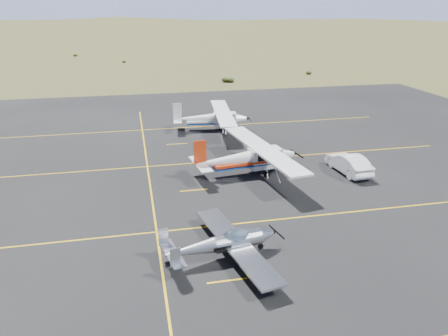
{
  "coord_description": "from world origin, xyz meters",
  "views": [
    {
      "loc": [
        -6.85,
        -20.74,
        12.62
      ],
      "look_at": [
        -0.84,
        7.32,
        1.6
      ],
      "focal_mm": 35.0,
      "sensor_mm": 36.0,
      "label": 1
    }
  ],
  "objects_px": {
    "aircraft_plain": "(212,118)",
    "sedan": "(349,163)",
    "aircraft_low_wing": "(225,243)",
    "aircraft_cessna": "(248,157)"
  },
  "relations": [
    {
      "from": "aircraft_low_wing",
      "to": "aircraft_cessna",
      "type": "bearing_deg",
      "value": 58.14
    },
    {
      "from": "aircraft_plain",
      "to": "aircraft_cessna",
      "type": "bearing_deg",
      "value": -82.24
    },
    {
      "from": "aircraft_cessna",
      "to": "sedan",
      "type": "relative_size",
      "value": 2.69
    },
    {
      "from": "aircraft_plain",
      "to": "sedan",
      "type": "bearing_deg",
      "value": -53.86
    },
    {
      "from": "aircraft_low_wing",
      "to": "aircraft_plain",
      "type": "height_order",
      "value": "aircraft_plain"
    },
    {
      "from": "aircraft_cessna",
      "to": "sedan",
      "type": "distance_m",
      "value": 7.95
    },
    {
      "from": "sedan",
      "to": "aircraft_low_wing",
      "type": "bearing_deg",
      "value": 34.62
    },
    {
      "from": "aircraft_plain",
      "to": "sedan",
      "type": "distance_m",
      "value": 16.36
    },
    {
      "from": "aircraft_cessna",
      "to": "aircraft_plain",
      "type": "height_order",
      "value": "aircraft_cessna"
    },
    {
      "from": "aircraft_low_wing",
      "to": "aircraft_plain",
      "type": "xyz_separation_m",
      "value": [
        3.81,
        24.0,
        0.41
      ]
    }
  ]
}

